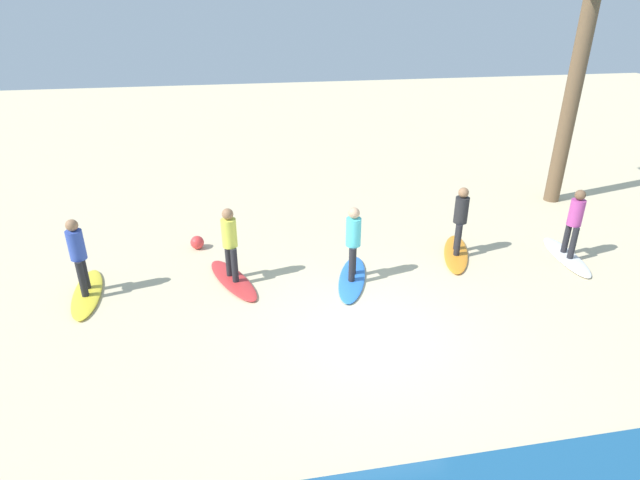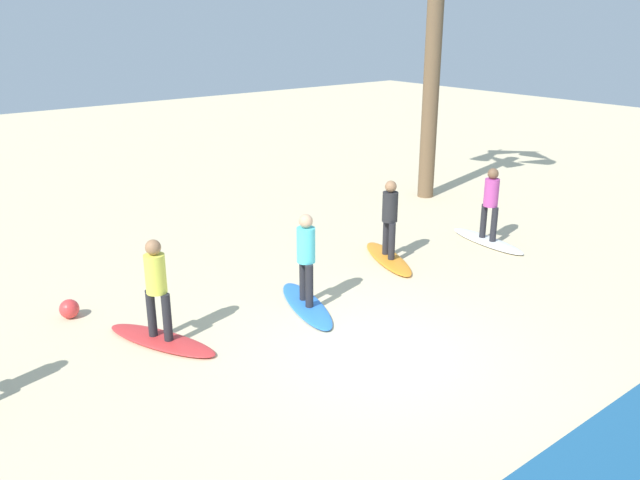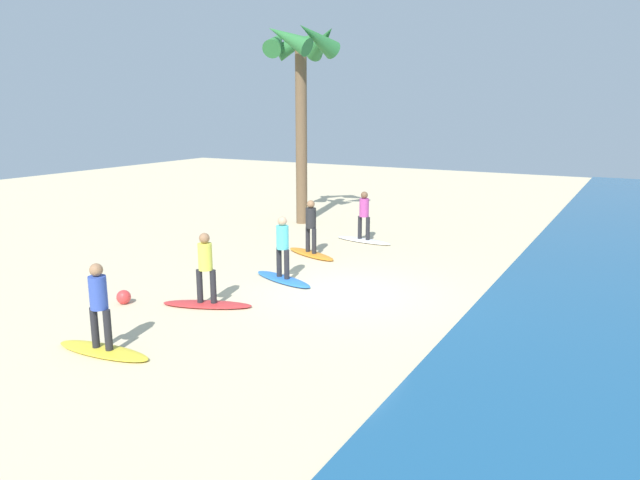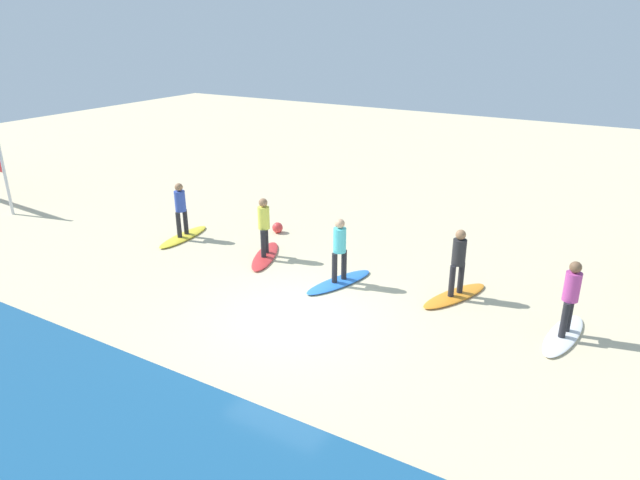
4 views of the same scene
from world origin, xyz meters
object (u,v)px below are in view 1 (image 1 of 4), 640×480
surfboard_white (566,256)px  beach_ball (197,242)px  surfer_white (575,218)px  surfer_yellow (78,251)px  surfboard_red (233,280)px  surfboard_blue (352,279)px  surfer_red (230,239)px  surfer_orange (461,216)px  surfboard_orange (456,253)px  surfboard_yellow (87,293)px  surfer_blue (353,238)px

surfboard_white → beach_ball: size_ratio=6.34×
surfboard_white → beach_ball: beach_ball is taller
surfer_white → surfer_yellow: size_ratio=1.00×
surfboard_red → beach_ball: (0.82, -1.81, 0.12)m
surfboard_blue → surfer_red: bearing=-80.7°
surfer_orange → surfer_red: same height
surfboard_orange → surfboard_red: 5.35m
surfboard_red → surfer_yellow: size_ratio=1.28×
surfboard_orange → beach_ball: beach_ball is taller
surfer_yellow → surfer_white: bearing=178.6°
surfboard_red → surfboard_yellow: 3.03m
surfer_white → surfer_red: (7.87, -0.30, 0.00)m
surfboard_orange → surfboard_red: same height
surfboard_blue → surfboard_yellow: bearing=-75.5°
surfboard_white → surfboard_red: size_ratio=1.00×
surfer_white → surfboard_orange: bearing=-13.7°
surfboard_orange → surfboard_white: bearing=98.9°
surfer_orange → surfer_yellow: same height
surfer_white → surfer_orange: size_ratio=1.00×
surfboard_white → surfboard_orange: 2.61m
surfboard_white → surfer_orange: (2.53, -0.62, 0.99)m
surfer_white → surfboard_yellow: 10.95m
surfer_yellow → surfboard_orange: bearing=-177.6°
surfer_red → surfboard_red: bearing=90.0°
surfboard_blue → surfer_red: size_ratio=1.28×
surfer_red → surfer_white: bearing=177.9°
surfboard_orange → beach_ball: size_ratio=6.34×
surfboard_yellow → surfer_red: bearing=86.0°
surfer_white → surfboard_red: bearing=-2.1°
surfer_white → surfboard_blue: bearing=1.3°
surfboard_white → surfboard_yellow: 10.91m
surfer_white → surfboard_orange: size_ratio=0.78×
surfer_white → surfer_orange: same height
surfboard_white → surfer_orange: size_ratio=1.28×
surfer_white → surfer_red: same height
surfer_red → beach_ball: bearing=-65.7°
surfer_white → surfboard_red: (7.87, -0.30, -0.99)m
surfboard_blue → surfer_blue: size_ratio=1.28×
surfboard_blue → surfer_blue: 0.99m
surfer_white → surfboard_white: bearing=0.0°
surfboard_red → surfboard_yellow: same height
surfboard_white → surfer_white: bearing=0.0°
surfboard_white → surfer_yellow: size_ratio=1.28×
surfboard_blue → surfboard_yellow: (5.61, -0.38, 0.00)m
beach_ball → surfboard_red: bearing=114.3°
surfboard_red → surfer_yellow: (3.03, 0.03, 0.99)m
surfer_blue → beach_ball: (3.40, -2.23, -0.87)m
surfboard_red → beach_ball: bearing=-177.8°
beach_ball → surfboard_yellow: bearing=39.8°
surfer_orange → surfer_yellow: bearing=2.4°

